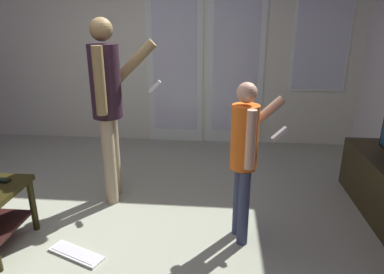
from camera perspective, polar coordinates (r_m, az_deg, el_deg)
ground_plane at (r=2.91m, az=-16.11°, el=-16.26°), size 5.56×4.87×0.02m
wall_back_with_doors at (r=4.68m, az=-5.62°, el=15.38°), size 5.56×0.09×2.76m
person_adult at (r=3.10m, az=-13.73°, el=6.47°), size 0.58×0.48×1.65m
person_child at (r=2.50m, az=8.82°, el=-2.18°), size 0.44×0.41×1.23m
loose_keyboard at (r=2.78m, az=-18.64°, el=-17.85°), size 0.46×0.29×0.02m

